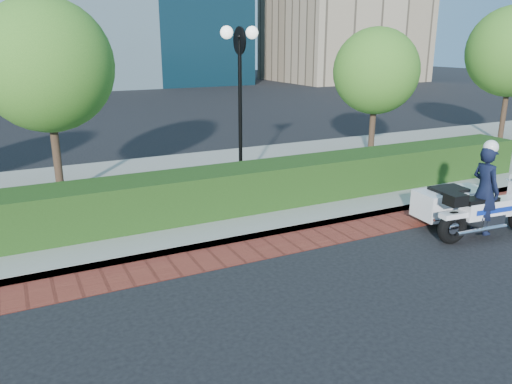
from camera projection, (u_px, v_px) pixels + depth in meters
name	position (u px, v px, depth m)	size (l,w,h in m)	color
ground	(313.00, 276.00, 8.83)	(120.00, 120.00, 0.00)	black
brick_strip	(273.00, 246.00, 10.11)	(60.00, 1.00, 0.01)	maroon
sidewalk	(197.00, 187.00, 13.95)	(60.00, 8.00, 0.15)	gray
hedge_main	(231.00, 189.00, 11.73)	(18.00, 1.20, 1.00)	#1A3110
lamppost	(240.00, 83.00, 12.85)	(1.02, 0.70, 4.21)	black
tree_b	(46.00, 65.00, 11.91)	(3.20, 3.20, 4.89)	#332319
tree_c	(376.00, 71.00, 16.29)	(2.80, 2.80, 4.30)	#332319
tree_d	(512.00, 52.00, 18.91)	(3.40, 3.40, 5.16)	#332319
police_motorcycle	(473.00, 200.00, 10.67)	(2.61, 1.93, 2.11)	black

